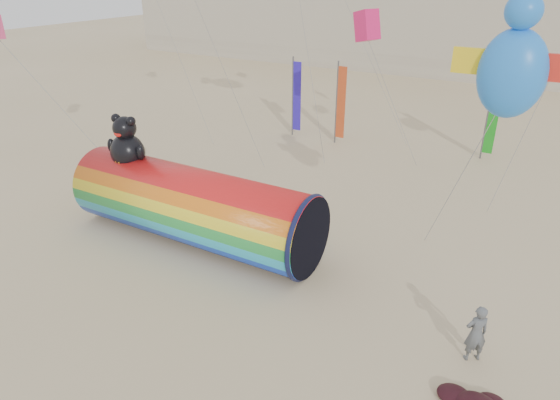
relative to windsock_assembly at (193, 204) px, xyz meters
The scene contains 4 objects.
ground 3.65m from the windsock_assembly, 13.50° to the right, with size 160.00×160.00×0.00m, color #CCB58C.
windsock_assembly is the anchor object (origin of this frame).
kite_handler 11.58m from the windsock_assembly, ahead, with size 0.68×0.45×1.86m, color #565A5D.
festival_banners 15.23m from the windsock_assembly, 82.84° to the left, with size 12.56×1.77×5.20m.
Camera 1 is at (9.08, -13.30, 10.49)m, focal length 32.00 mm.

